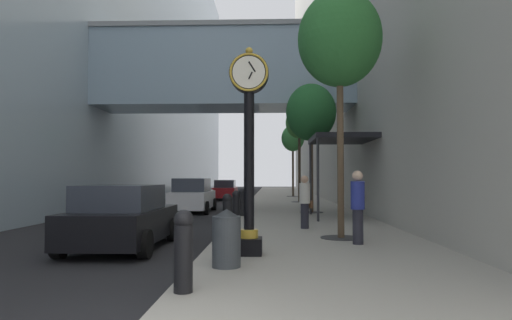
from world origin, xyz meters
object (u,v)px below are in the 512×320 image
at_px(car_white_far, 193,196).
at_px(car_black_trailing, 122,218).
at_px(street_tree_near, 340,40).
at_px(street_tree_mid_far, 299,124).
at_px(car_red_mid, 225,190).
at_px(bollard_third, 227,213).
at_px(car_silver_near, 193,194).
at_px(street_clock, 249,140).
at_px(pedestrian_by_clock, 358,205).
at_px(street_tree_far, 293,139).
at_px(trash_bin, 226,237).
at_px(pedestrian_walking, 305,201).
at_px(bollard_nearest, 183,249).
at_px(bollard_sixth, 246,198).
at_px(bollard_fifth, 242,201).
at_px(street_tree_mid_near, 311,113).
at_px(bollard_fourth, 236,206).

height_order(car_white_far, car_black_trailing, car_white_far).
bearing_deg(street_tree_near, street_tree_mid_far, 90.00).
xyz_separation_m(street_tree_near, car_red_mid, (-5.52, 23.37, -4.73)).
relative_size(bollard_third, car_silver_near, 0.28).
relative_size(street_clock, pedestrian_by_clock, 2.47).
bearing_deg(street_tree_far, car_black_trailing, -101.33).
xyz_separation_m(street_tree_near, car_black_trailing, (-5.54, -1.17, -4.73)).
relative_size(street_tree_mid_far, car_white_far, 1.50).
xyz_separation_m(street_tree_far, trash_bin, (-2.68, -30.46, -4.42)).
bearing_deg(pedestrian_walking, car_silver_near, 113.99).
bearing_deg(bollard_nearest, street_clock, 76.08).
distance_m(bollard_nearest, car_white_far, 16.44).
height_order(bollard_third, car_white_far, car_white_far).
relative_size(car_red_mid, car_black_trailing, 1.13).
bearing_deg(street_clock, street_tree_near, 48.52).
height_order(street_clock, bollard_third, street_clock).
distance_m(street_tree_far, car_black_trailing, 28.55).
xyz_separation_m(bollard_sixth, pedestrian_walking, (2.32, -7.79, 0.28)).
relative_size(pedestrian_walking, car_white_far, 0.40).
height_order(bollard_third, bollard_fifth, same).
xyz_separation_m(street_tree_mid_near, car_black_trailing, (-5.54, -10.00, -4.02)).
bearing_deg(pedestrian_walking, bollard_nearest, -106.15).
bearing_deg(car_white_far, street_clock, -74.96).
height_order(car_red_mid, car_white_far, car_white_far).
bearing_deg(pedestrian_walking, bollard_fourth, 147.66).
relative_size(street_tree_near, car_white_far, 1.59).
height_order(bollard_nearest, bollard_third, same).
height_order(street_tree_far, car_black_trailing, street_tree_far).
bearing_deg(car_white_far, bollard_fifth, -52.48).
bearing_deg(street_tree_mid_near, street_tree_far, 90.00).
bearing_deg(trash_bin, pedestrian_by_clock, 44.50).
distance_m(street_tree_mid_far, trash_bin, 22.29).
bearing_deg(bollard_fifth, bollard_nearest, -90.00).
bearing_deg(bollard_third, car_black_trailing, -144.74).
height_order(street_tree_far, trash_bin, street_tree_far).
xyz_separation_m(bollard_nearest, street_tree_near, (3.11, 5.77, 4.75)).
height_order(street_clock, street_tree_near, street_tree_near).
bearing_deg(bollard_fifth, bollard_sixth, 90.00).
relative_size(bollard_third, trash_bin, 1.11).
relative_size(bollard_fifth, pedestrian_walking, 0.69).
height_order(pedestrian_by_clock, car_silver_near, pedestrian_by_clock).
height_order(bollard_fourth, car_white_far, car_white_far).
relative_size(street_tree_mid_near, car_red_mid, 1.33).
bearing_deg(bollard_third, pedestrian_by_clock, -26.00).
xyz_separation_m(bollard_fourth, bollard_fifth, (0.00, 3.16, 0.00)).
relative_size(street_tree_mid_far, pedestrian_by_clock, 3.52).
bearing_deg(bollard_third, street_clock, -76.35).
relative_size(street_tree_near, car_black_trailing, 1.67).
bearing_deg(bollard_fifth, car_red_mid, 98.29).
bearing_deg(trash_bin, car_silver_near, 101.66).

